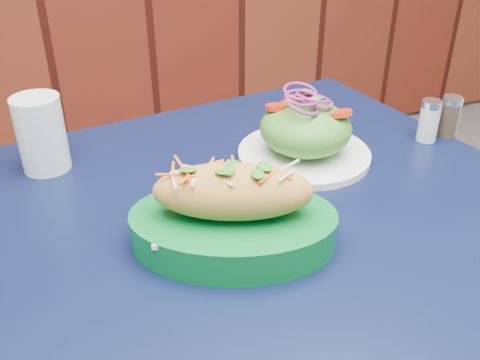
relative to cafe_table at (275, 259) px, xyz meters
name	(u,v)px	position (x,y,z in m)	size (l,w,h in m)	color
cafe_table	(275,259)	(0.00, 0.00, 0.00)	(0.89, 0.89, 0.75)	black
banh_mi_basket	(233,214)	(-0.08, -0.05, 0.13)	(0.31, 0.26, 0.12)	#066C28
salad_plate	(305,133)	(0.11, 0.12, 0.13)	(0.22, 0.22, 0.12)	white
water_glass	(41,134)	(-0.28, 0.25, 0.15)	(0.07, 0.07, 0.12)	silver
salt_shaker	(429,121)	(0.34, 0.10, 0.12)	(0.03, 0.03, 0.07)	white
pepper_shaker	(450,117)	(0.39, 0.10, 0.12)	(0.03, 0.03, 0.07)	#3F3326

